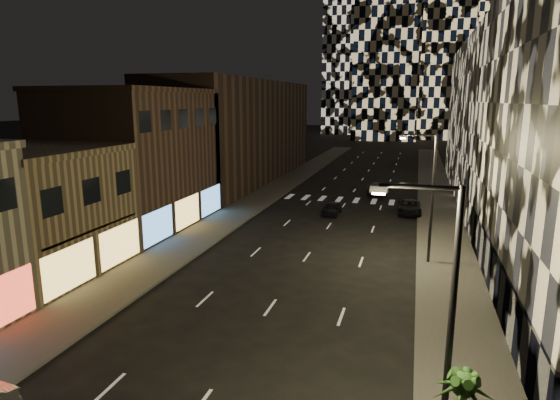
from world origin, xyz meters
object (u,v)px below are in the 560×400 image
Objects in this scene: car_dark_midlane at (332,208)px; car_dark_oncoming at (378,188)px; streetlight_far at (429,189)px; car_dark_rightlane at (409,207)px; palm_tree at (463,394)px; streetlight_near at (443,315)px.

car_dark_midlane is 0.73× the size of car_dark_oncoming.
car_dark_rightlane is (-1.35, 14.97, -4.67)m from streetlight_far.
streetlight_far is 25.30m from car_dark_oncoming.
streetlight_far reaches higher than car_dark_oncoming.
car_dark_rightlane is at bearing 95.17° from streetlight_far.
palm_tree is (0.65, -20.56, -2.03)m from streetlight_far.
car_dark_midlane is 12.42m from car_dark_oncoming.
streetlight_near reaches higher than palm_tree.
car_dark_midlane is 0.77× the size of car_dark_rightlane.
car_dark_rightlane is 1.28× the size of palm_tree.
streetlight_far is at bearing -87.14° from car_dark_rightlane.
car_dark_oncoming is at bearing 97.53° from palm_tree.
streetlight_near reaches higher than car_dark_midlane.
car_dark_rightlane is at bearing 92.22° from streetlight_near.
palm_tree is at bearing -88.20° from streetlight_far.
streetlight_far reaches higher than car_dark_rightlane.
car_dark_rightlane is at bearing 117.91° from car_dark_oncoming.
streetlight_near is at bearing -72.04° from car_dark_midlane.
streetlight_far is 15.95m from car_dark_midlane.
car_dark_oncoming reaches higher than car_dark_rightlane.
streetlight_near reaches higher than car_dark_oncoming.
car_dark_midlane is at bearing 78.38° from car_dark_oncoming.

